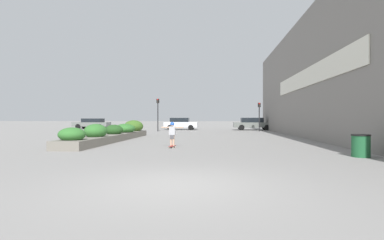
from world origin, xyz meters
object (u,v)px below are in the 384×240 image
at_px(trash_bin, 361,146).
at_px(car_center_left, 342,124).
at_px(car_center_right, 181,124).
at_px(car_rightmost, 92,123).
at_px(skateboarder, 172,131).
at_px(traffic_light_right, 259,112).
at_px(traffic_light_left, 158,109).
at_px(skateboard, 172,146).
at_px(car_leftmost, 253,124).

distance_m(trash_bin, car_center_left, 26.28).
bearing_deg(car_center_right, car_rightmost, -100.29).
distance_m(skateboarder, traffic_light_right, 19.76).
bearing_deg(car_center_left, skateboarder, -37.36).
relative_size(skateboarder, car_center_right, 0.28).
distance_m(car_center_right, traffic_light_left, 5.08).
xyz_separation_m(trash_bin, car_rightmost, (-21.72, 27.45, 0.34)).
distance_m(car_center_left, car_center_right, 18.86).
bearing_deg(skateboard, skateboarder, 0.00).
height_order(skateboard, traffic_light_right, traffic_light_right).
bearing_deg(trash_bin, car_rightmost, 128.35).
bearing_deg(skateboarder, car_center_right, 101.16).
distance_m(car_rightmost, traffic_light_right, 22.03).
relative_size(skateboarder, traffic_light_left, 0.32).
bearing_deg(skateboard, car_center_left, 58.07).
bearing_deg(skateboarder, car_leftmost, 79.15).
bearing_deg(traffic_light_right, skateboard, -109.87).
height_order(skateboard, car_center_right, car_center_right).
xyz_separation_m(skateboard, traffic_light_right, (6.70, 18.54, 2.05)).
distance_m(car_center_right, traffic_light_right, 9.84).
distance_m(trash_bin, car_rightmost, 35.00).
height_order(car_center_right, traffic_light_right, traffic_light_right).
height_order(trash_bin, car_rightmost, car_rightmost).
bearing_deg(traffic_light_right, trash_bin, -88.44).
distance_m(car_leftmost, traffic_light_right, 3.87).
relative_size(car_leftmost, traffic_light_left, 1.34).
bearing_deg(traffic_light_left, skateboarder, -76.76).
distance_m(car_leftmost, car_center_left, 10.14).
relative_size(skateboard, car_center_left, 0.18).
distance_m(skateboard, car_leftmost, 23.10).
bearing_deg(traffic_light_left, trash_bin, -61.08).
xyz_separation_m(car_leftmost, traffic_light_right, (0.23, -3.62, 1.34)).
xyz_separation_m(skateboarder, trash_bin, (7.28, -2.83, -0.37)).
relative_size(car_center_right, traffic_light_left, 1.15).
height_order(car_center_right, traffic_light_left, traffic_light_left).
distance_m(skateboard, skateboarder, 0.71).
relative_size(traffic_light_left, traffic_light_right, 1.15).
height_order(car_leftmost, traffic_light_left, traffic_light_left).
height_order(trash_bin, traffic_light_left, traffic_light_left).
distance_m(skateboard, traffic_light_left, 18.67).
xyz_separation_m(skateboard, car_center_left, (16.60, 21.75, 0.73)).
bearing_deg(car_center_right, skateboarder, 5.73).
relative_size(car_leftmost, car_center_left, 1.22).
bearing_deg(car_center_right, traffic_light_right, 66.66).
bearing_deg(car_center_right, car_leftmost, 88.41).
distance_m(car_leftmost, traffic_light_left, 11.60).
height_order(trash_bin, car_leftmost, car_leftmost).
xyz_separation_m(car_center_left, car_center_right, (-18.85, 0.66, -0.03)).
xyz_separation_m(skateboarder, car_rightmost, (-14.43, 24.62, -0.03)).
height_order(skateboard, car_leftmost, car_leftmost).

